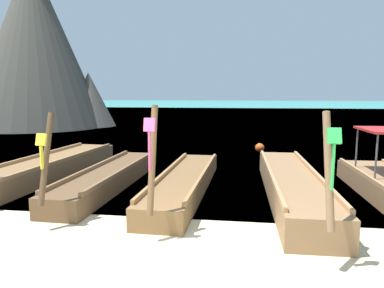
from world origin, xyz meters
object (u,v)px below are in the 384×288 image
(longtail_boat_yellow_ribbon, at_px, (109,178))
(mooring_buoy_near, at_px, (260,148))
(longtail_boat_green_ribbon, at_px, (292,185))
(longtail_boat_turquoise_ribbon, at_px, (51,167))
(karst_rock, at_px, (37,45))
(longtail_boat_pink_ribbon, at_px, (185,182))

(longtail_boat_yellow_ribbon, relative_size, mooring_buoy_near, 15.67)
(longtail_boat_yellow_ribbon, bearing_deg, longtail_boat_green_ribbon, -4.67)
(longtail_boat_turquoise_ribbon, distance_m, karst_rock, 19.79)
(longtail_boat_turquoise_ribbon, distance_m, mooring_buoy_near, 9.07)
(longtail_boat_pink_ribbon, bearing_deg, mooring_buoy_near, 71.33)
(longtail_boat_yellow_ribbon, xyz_separation_m, longtail_boat_green_ribbon, (5.11, -0.42, 0.06))
(longtail_boat_pink_ribbon, bearing_deg, longtail_boat_turquoise_ribbon, 164.63)
(mooring_buoy_near, bearing_deg, longtail_boat_green_ribbon, -86.20)
(longtail_boat_yellow_ribbon, xyz_separation_m, karst_rock, (-12.23, 17.10, 6.16))
(longtail_boat_turquoise_ribbon, relative_size, mooring_buoy_near, 17.65)
(longtail_boat_yellow_ribbon, relative_size, karst_rock, 0.49)
(longtail_boat_green_ribbon, bearing_deg, longtail_boat_turquoise_ribbon, 168.95)
(longtail_boat_turquoise_ribbon, bearing_deg, karst_rock, 121.46)
(karst_rock, bearing_deg, longtail_boat_turquoise_ribbon, -58.54)
(longtail_boat_yellow_ribbon, height_order, karst_rock, karst_rock)
(mooring_buoy_near, bearing_deg, longtail_boat_turquoise_ribbon, -140.89)
(longtail_boat_yellow_ribbon, distance_m, longtail_boat_green_ribbon, 5.12)
(mooring_buoy_near, bearing_deg, karst_rock, 148.50)
(longtail_boat_turquoise_ribbon, height_order, mooring_buoy_near, longtail_boat_turquoise_ribbon)
(longtail_boat_yellow_ribbon, bearing_deg, karst_rock, 125.57)
(longtail_boat_pink_ribbon, height_order, mooring_buoy_near, longtail_boat_pink_ribbon)
(longtail_boat_green_ribbon, relative_size, mooring_buoy_near, 17.82)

